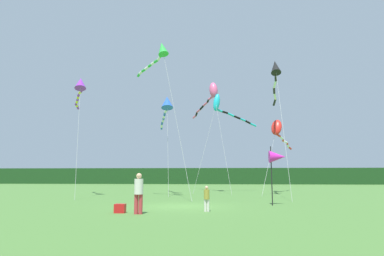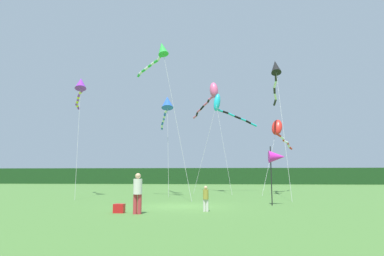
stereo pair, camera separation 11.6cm
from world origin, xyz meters
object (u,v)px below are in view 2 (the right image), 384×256
object	(u,v)px
kite_rainbow	(212,93)
kite_blue	(167,105)
kite_red	(278,130)
kite_black	(276,73)
kite_purple	(80,87)
person_adult	(138,191)
person_child	(206,197)
kite_green	(160,52)
banner_flag_pole	(277,157)
cooler_box	(119,208)
kite_cyan	(222,106)

from	to	relation	value
kite_rainbow	kite_blue	bearing A→B (deg)	-132.94
kite_red	kite_black	bearing A→B (deg)	-100.43
kite_rainbow	kite_purple	size ratio (longest dim) A/B	1.14
person_adult	kite_black	bearing A→B (deg)	56.84
person_adult	person_child	size ratio (longest dim) A/B	1.50
kite_red	kite_purple	bearing A→B (deg)	-157.75
kite_rainbow	kite_red	size ratio (longest dim) A/B	1.22
kite_blue	kite_green	xyz separation A→B (m)	(0.21, -4.50, 3.13)
person_child	kite_green	bearing A→B (deg)	115.59
banner_flag_pole	cooler_box	bearing A→B (deg)	-150.92
person_adult	kite_green	world-z (taller)	kite_green
cooler_box	kite_purple	distance (m)	15.04
person_child	kite_cyan	size ratio (longest dim) A/B	0.12
kite_red	kite_purple	size ratio (longest dim) A/B	0.94
kite_blue	kite_black	world-z (taller)	kite_black
person_adult	kite_black	distance (m)	17.70
person_child	kite_black	distance (m)	15.80
kite_purple	kite_cyan	bearing A→B (deg)	30.94
kite_red	kite_green	size ratio (longest dim) A/B	0.76
person_adult	kite_purple	xyz separation A→B (m)	(-7.73, 10.66, 7.83)
kite_red	kite_purple	distance (m)	18.48
kite_blue	kite_green	distance (m)	5.48
kite_black	kite_red	bearing A→B (deg)	79.57
kite_blue	kite_green	bearing A→B (deg)	-87.37
kite_cyan	kite_green	bearing A→B (deg)	-119.13
kite_rainbow	kite_blue	world-z (taller)	kite_rainbow
kite_purple	kite_green	xyz separation A→B (m)	(6.84, -1.46, 2.14)
kite_black	kite_green	world-z (taller)	kite_green
cooler_box	banner_flag_pole	xyz separation A→B (m)	(7.74, 4.30, 2.49)
person_child	banner_flag_pole	bearing A→B (deg)	41.59
person_adult	kite_rainbow	size ratio (longest dim) A/B	0.16
cooler_box	kite_purple	world-z (taller)	kite_purple
kite_purple	kite_black	world-z (taller)	kite_black
person_adult	kite_blue	size ratio (longest dim) A/B	0.20
kite_rainbow	kite_cyan	bearing A→B (deg)	-17.20
person_child	kite_blue	bearing A→B (deg)	107.89
kite_green	kite_cyan	bearing A→B (deg)	60.87
cooler_box	kite_cyan	bearing A→B (deg)	74.70
banner_flag_pole	kite_black	size ratio (longest dim) A/B	0.29
kite_blue	kite_black	xyz separation A→B (m)	(9.36, -1.03, 2.35)
person_adult	kite_rainbow	xyz separation A→B (m)	(2.78, 17.85, 8.86)
kite_green	person_adult	bearing A→B (deg)	-84.51
kite_green	kite_blue	bearing A→B (deg)	92.63
kite_blue	kite_purple	bearing A→B (deg)	-155.42
kite_rainbow	person_child	bearing A→B (deg)	-89.49
cooler_box	kite_green	world-z (taller)	kite_green
kite_purple	kite_blue	bearing A→B (deg)	24.58
person_adult	person_child	distance (m)	3.20
kite_red	banner_flag_pole	bearing A→B (deg)	-100.41
kite_cyan	kite_blue	size ratio (longest dim) A/B	1.12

